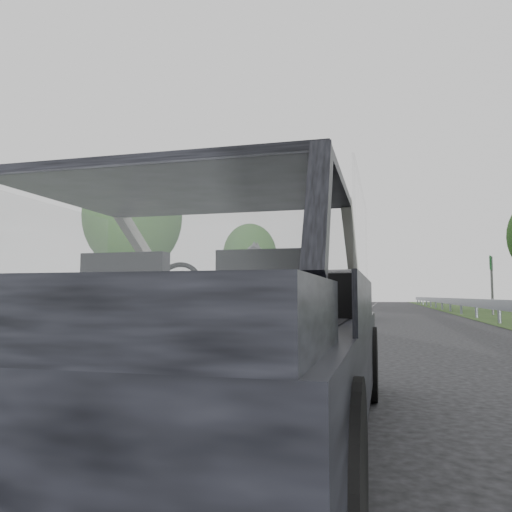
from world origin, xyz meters
The scene contains 11 objects.
ground centered at (0.00, 0.00, 0.00)m, with size 140.00×140.00×0.00m, color #3F3F44.
subject_car centered at (0.00, 0.00, 0.72)m, with size 1.80×4.00×1.45m, color black.
dashboard centered at (0.00, 0.62, 0.85)m, with size 1.58×0.45×0.30m, color black.
driver_seat centered at (-0.40, -0.29, 0.88)m, with size 0.50×0.72×0.42m, color black.
passenger_seat centered at (0.40, -0.29, 0.88)m, with size 0.50×0.72×0.42m, color black.
steering_wheel centered at (-0.40, 0.33, 0.92)m, with size 0.36×0.36×0.04m, color black.
cat centered at (0.32, 0.65, 1.08)m, with size 0.57×0.18×0.25m, color gray.
other_car centered at (-0.71, 15.40, 0.73)m, with size 1.75×4.43×1.46m, color silver.
highway_sign centered at (5.64, 21.29, 1.31)m, with size 0.10×1.05×2.62m, color #206731.
tree_5 centered at (-11.02, 19.24, 3.68)m, with size 4.86×4.86×7.37m, color #204420, non-canonical shape.
tree_6 centered at (-8.97, 33.81, 3.10)m, with size 4.10×4.10×6.21m, color #204420, non-canonical shape.
Camera 1 is at (1.00, -2.90, 0.85)m, focal length 35.00 mm.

